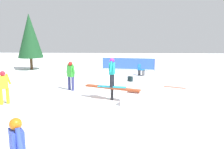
# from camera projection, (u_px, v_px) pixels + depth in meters

# --- Properties ---
(ground_plane) EXTENTS (60.00, 60.00, 0.00)m
(ground_plane) POSITION_uv_depth(u_px,v_px,m) (112.00, 100.00, 10.37)
(ground_plane) COLOR white
(rail_feature) EXTENTS (2.67, 1.32, 0.63)m
(rail_feature) POSITION_uv_depth(u_px,v_px,m) (112.00, 89.00, 10.27)
(rail_feature) COLOR black
(rail_feature) RESTS_ON ground
(snow_kicker_ramp) EXTENTS (2.24, 2.07, 0.48)m
(snow_kicker_ramp) POSITION_uv_depth(u_px,v_px,m) (146.00, 99.00, 9.64)
(snow_kicker_ramp) COLOR white
(snow_kicker_ramp) RESTS_ON ground
(main_rider_on_rail) EXTENTS (1.38, 0.75, 1.37)m
(main_rider_on_rail) POSITION_uv_depth(u_px,v_px,m) (112.00, 73.00, 10.14)
(main_rider_on_rail) COLOR #1AB0D3
(main_rider_on_rail) RESTS_ON rail_feature
(bystander_yellow) EXTENTS (0.55, 0.48, 1.50)m
(bystander_yellow) POSITION_uv_depth(u_px,v_px,m) (4.00, 86.00, 9.60)
(bystander_yellow) COLOR gold
(bystander_yellow) RESTS_ON ground
(bystander_green) EXTENTS (0.62, 0.46, 1.62)m
(bystander_green) POSITION_uv_depth(u_px,v_px,m) (71.00, 74.00, 12.12)
(bystander_green) COLOR navy
(bystander_green) RESTS_ON ground
(loose_snowboard_coral) EXTENTS (1.30, 0.80, 0.02)m
(loose_snowboard_coral) POSITION_uv_depth(u_px,v_px,m) (174.00, 87.00, 12.93)
(loose_snowboard_coral) COLOR #E16A54
(loose_snowboard_coral) RESTS_ON ground
(folding_chair) EXTENTS (0.61, 0.61, 0.88)m
(folding_chair) POSITION_uv_depth(u_px,v_px,m) (141.00, 70.00, 16.84)
(folding_chair) COLOR #3F3F44
(folding_chair) RESTS_ON ground
(backpack_on_snow) EXTENTS (0.37, 0.37, 0.34)m
(backpack_on_snow) POSITION_uv_depth(u_px,v_px,m) (130.00, 79.00, 14.67)
(backpack_on_snow) COLOR black
(backpack_on_snow) RESTS_ON ground
(safety_fence) EXTENTS (4.64, 0.75, 1.10)m
(safety_fence) POSITION_uv_depth(u_px,v_px,m) (128.00, 64.00, 19.47)
(safety_fence) COLOR blue
(safety_fence) RESTS_ON ground
(pine_tree_far) EXTENTS (2.20, 2.20, 5.01)m
(pine_tree_far) POSITION_uv_depth(u_px,v_px,m) (30.00, 36.00, 19.49)
(pine_tree_far) COLOR #4C331E
(pine_tree_far) RESTS_ON ground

